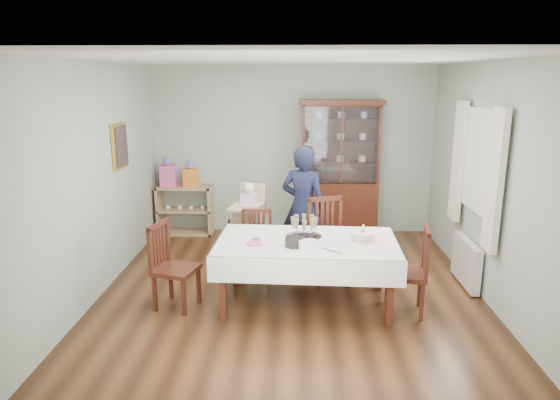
{
  "coord_description": "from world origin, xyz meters",
  "views": [
    {
      "loc": [
        0.05,
        -5.54,
        2.52
      ],
      "look_at": [
        -0.13,
        0.2,
        1.1
      ],
      "focal_mm": 32.0,
      "sensor_mm": 36.0,
      "label": 1
    }
  ],
  "objects_px": {
    "sideboard": "(185,210)",
    "woman": "(303,207)",
    "gift_bag_orange": "(191,175)",
    "china_cabinet": "(340,167)",
    "chair_far_left": "(256,260)",
    "chair_end_left": "(175,283)",
    "birthday_cake": "(363,237)",
    "gift_bag_pink": "(168,174)",
    "champagne_tray": "(304,231)",
    "dining_table": "(306,272)",
    "high_chair": "(250,232)",
    "chair_far_right": "(329,258)",
    "chair_end_right": "(406,287)"
  },
  "relations": [
    {
      "from": "chair_far_right",
      "to": "birthday_cake",
      "type": "relative_size",
      "value": 3.7
    },
    {
      "from": "dining_table",
      "to": "china_cabinet",
      "type": "distance_m",
      "value": 2.72
    },
    {
      "from": "sideboard",
      "to": "champagne_tray",
      "type": "distance_m",
      "value": 3.16
    },
    {
      "from": "dining_table",
      "to": "chair_end_right",
      "type": "xyz_separation_m",
      "value": [
        1.08,
        -0.17,
        -0.09
      ]
    },
    {
      "from": "dining_table",
      "to": "woman",
      "type": "relative_size",
      "value": 1.23
    },
    {
      "from": "chair_end_left",
      "to": "gift_bag_orange",
      "type": "relative_size",
      "value": 2.37
    },
    {
      "from": "sideboard",
      "to": "chair_end_left",
      "type": "relative_size",
      "value": 0.93
    },
    {
      "from": "sideboard",
      "to": "birthday_cake",
      "type": "distance_m",
      "value": 3.66
    },
    {
      "from": "sideboard",
      "to": "chair_end_left",
      "type": "height_order",
      "value": "chair_end_left"
    },
    {
      "from": "champagne_tray",
      "to": "birthday_cake",
      "type": "distance_m",
      "value": 0.65
    },
    {
      "from": "sideboard",
      "to": "chair_far_right",
      "type": "distance_m",
      "value": 2.95
    },
    {
      "from": "sideboard",
      "to": "woman",
      "type": "relative_size",
      "value": 0.54
    },
    {
      "from": "champagne_tray",
      "to": "birthday_cake",
      "type": "relative_size",
      "value": 1.41
    },
    {
      "from": "chair_far_right",
      "to": "chair_end_left",
      "type": "xyz_separation_m",
      "value": [
        -1.75,
        -0.75,
        -0.03
      ]
    },
    {
      "from": "chair_far_right",
      "to": "chair_end_right",
      "type": "relative_size",
      "value": 1.08
    },
    {
      "from": "high_chair",
      "to": "chair_end_left",
      "type": "bearing_deg",
      "value": -98.4
    },
    {
      "from": "chair_far_left",
      "to": "birthday_cake",
      "type": "height_order",
      "value": "birthday_cake"
    },
    {
      "from": "china_cabinet",
      "to": "sideboard",
      "type": "bearing_deg",
      "value": 179.51
    },
    {
      "from": "chair_far_right",
      "to": "high_chair",
      "type": "bearing_deg",
      "value": 133.83
    },
    {
      "from": "chair_far_right",
      "to": "chair_end_left",
      "type": "distance_m",
      "value": 1.91
    },
    {
      "from": "sideboard",
      "to": "high_chair",
      "type": "xyz_separation_m",
      "value": [
        1.18,
        -1.3,
        0.04
      ]
    },
    {
      "from": "chair_end_left",
      "to": "woman",
      "type": "bearing_deg",
      "value": -32.12
    },
    {
      "from": "chair_far_left",
      "to": "woman",
      "type": "height_order",
      "value": "woman"
    },
    {
      "from": "birthday_cake",
      "to": "china_cabinet",
      "type": "bearing_deg",
      "value": 90.93
    },
    {
      "from": "sideboard",
      "to": "gift_bag_orange",
      "type": "bearing_deg",
      "value": -9.52
    },
    {
      "from": "china_cabinet",
      "to": "champagne_tray",
      "type": "xyz_separation_m",
      "value": [
        -0.6,
        -2.46,
        -0.29
      ]
    },
    {
      "from": "birthday_cake",
      "to": "gift_bag_pink",
      "type": "bearing_deg",
      "value": 137.23
    },
    {
      "from": "china_cabinet",
      "to": "chair_end_left",
      "type": "bearing_deg",
      "value": -127.35
    },
    {
      "from": "gift_bag_pink",
      "to": "high_chair",
      "type": "bearing_deg",
      "value": -41.91
    },
    {
      "from": "dining_table",
      "to": "woman",
      "type": "xyz_separation_m",
      "value": [
        -0.02,
        1.2,
        0.44
      ]
    },
    {
      "from": "sideboard",
      "to": "chair_end_left",
      "type": "bearing_deg",
      "value": -80.14
    },
    {
      "from": "chair_end_left",
      "to": "gift_bag_orange",
      "type": "distance_m",
      "value": 2.78
    },
    {
      "from": "chair_far_left",
      "to": "gift_bag_pink",
      "type": "bearing_deg",
      "value": 128.85
    },
    {
      "from": "champagne_tray",
      "to": "gift_bag_orange",
      "type": "bearing_deg",
      "value": 125.9
    },
    {
      "from": "china_cabinet",
      "to": "chair_far_left",
      "type": "height_order",
      "value": "china_cabinet"
    },
    {
      "from": "chair_far_right",
      "to": "chair_end_right",
      "type": "xyz_separation_m",
      "value": [
        0.79,
        -0.8,
        -0.02
      ]
    },
    {
      "from": "woman",
      "to": "gift_bag_pink",
      "type": "distance_m",
      "value": 2.55
    },
    {
      "from": "dining_table",
      "to": "woman",
      "type": "height_order",
      "value": "woman"
    },
    {
      "from": "china_cabinet",
      "to": "chair_end_right",
      "type": "distance_m",
      "value": 2.89
    },
    {
      "from": "chair_far_left",
      "to": "chair_far_right",
      "type": "height_order",
      "value": "chair_far_right"
    },
    {
      "from": "high_chair",
      "to": "gift_bag_orange",
      "type": "bearing_deg",
      "value": 148.43
    },
    {
      "from": "gift_bag_pink",
      "to": "gift_bag_orange",
      "type": "xyz_separation_m",
      "value": [
        0.36,
        0.0,
        -0.02
      ]
    },
    {
      "from": "chair_far_left",
      "to": "chair_far_right",
      "type": "distance_m",
      "value": 0.91
    },
    {
      "from": "chair_end_right",
      "to": "sideboard",
      "type": "bearing_deg",
      "value": -122.55
    },
    {
      "from": "sideboard",
      "to": "woman",
      "type": "distance_m",
      "value": 2.39
    },
    {
      "from": "dining_table",
      "to": "gift_bag_orange",
      "type": "height_order",
      "value": "gift_bag_orange"
    },
    {
      "from": "sideboard",
      "to": "gift_bag_orange",
      "type": "relative_size",
      "value": 2.21
    },
    {
      "from": "champagne_tray",
      "to": "gift_bag_pink",
      "type": "bearing_deg",
      "value": 131.07
    },
    {
      "from": "sideboard",
      "to": "birthday_cake",
      "type": "relative_size",
      "value": 3.16
    },
    {
      "from": "birthday_cake",
      "to": "gift_bag_orange",
      "type": "height_order",
      "value": "gift_bag_orange"
    }
  ]
}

